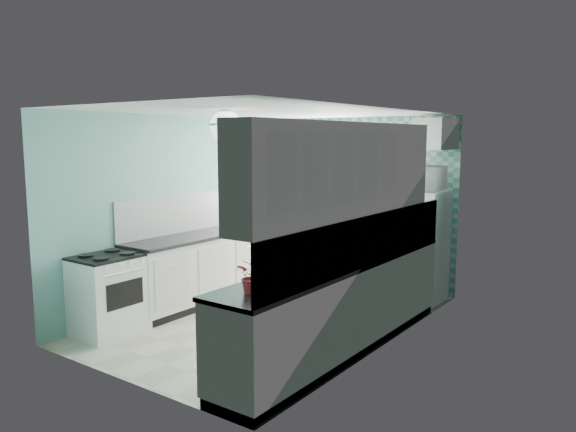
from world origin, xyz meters
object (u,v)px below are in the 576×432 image
Objects in this scene: ceiling_light at (226,126)px; stove at (109,293)px; fruit_bowl at (271,283)px; microwave at (420,178)px; potted_plant at (253,276)px; fridge at (418,246)px; sink at (385,248)px.

ceiling_light reaches higher than stove.
microwave is (-0.09, 3.38, 0.70)m from fruit_bowl.
potted_plant is 0.48× the size of microwave.
fridge reaches higher than potted_plant.
stove is at bearing 171.63° from potted_plant.
ceiling_light reaches higher than potted_plant.
microwave is at bearing 98.19° from sink.
stove is 1.66× the size of sink.
ceiling_light is 3.23m from fridge.
ceiling_light is 0.23× the size of fridge.
ceiling_light reaches higher than fridge.
microwave is (-0.09, 3.63, 0.59)m from potted_plant.
microwave is (2.31, 3.28, 1.21)m from stove.
microwave is (0.00, 0.00, 0.92)m from fridge.
fridge is (1.11, 2.59, -1.57)m from ceiling_light.
ceiling_light is at bearing 146.62° from fruit_bowl.
ceiling_light is 0.40× the size of stove.
potted_plant is (0.09, -3.63, 0.33)m from fridge.
sink is 2.43m from potted_plant.
sink is at bearing 49.04° from ceiling_light.
stove is at bearing -135.57° from sink.
fridge is 5.17× the size of potted_plant.
ceiling_light reaches higher than fruit_bowl.
fruit_bowl is 0.99× the size of potted_plant.
stove is 1.47× the size of microwave.
ceiling_light reaches higher than sink.
ceiling_light is 0.58× the size of microwave.
ceiling_light is 2.31m from stove.
fruit_bowl is (-0.00, -2.18, 0.04)m from sink.
ceiling_light reaches higher than microwave.
potted_plant is (1.20, -1.04, -1.24)m from ceiling_light.
sink is 1.42m from microwave.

